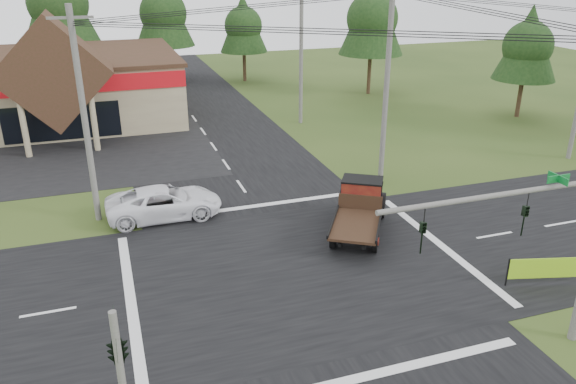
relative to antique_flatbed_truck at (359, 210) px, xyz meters
name	(u,v)px	position (x,y,z in m)	size (l,w,h in m)	color
ground	(299,269)	(-3.88, -2.34, -1.21)	(120.00, 120.00, 0.00)	#2B4017
road_ns	(299,269)	(-3.88, -2.34, -1.20)	(12.00, 120.00, 0.02)	black
road_ew	(299,269)	(-3.88, -2.34, -1.20)	(120.00, 12.00, 0.02)	black
traffic_signal_mast	(556,232)	(1.94, -9.84, 3.21)	(8.12, 0.24, 7.00)	#595651
traffic_signal_corner	(116,337)	(-11.38, -9.67, 2.31)	(0.53, 2.48, 4.40)	#595651
utility_pole_nw	(84,117)	(-11.88, 5.66, 4.17)	(2.00, 0.30, 10.50)	#595651
utility_pole_ne	(387,84)	(4.12, 5.66, 4.68)	(2.00, 0.30, 11.50)	#595651
utility_pole_n	(301,51)	(4.12, 19.66, 4.53)	(2.00, 0.30, 11.20)	#595651
tree_row_c	(57,0)	(-13.88, 38.66, 7.51)	(7.28, 7.28, 13.13)	#332316
tree_row_d	(163,11)	(-3.88, 39.66, 6.16)	(6.16, 6.16, 11.11)	#332316
tree_row_e	(243,24)	(4.12, 37.66, 4.82)	(5.04, 5.04, 9.09)	#332316
tree_side_ne	(372,16)	(14.12, 27.66, 6.16)	(6.16, 6.16, 11.11)	#332316
tree_side_e_near	(528,43)	(22.12, 15.66, 4.82)	(5.04, 5.04, 9.09)	#332316
antique_flatbed_truck	(359,210)	(0.00, 0.00, 0.00)	(2.22, 5.80, 2.43)	#550C0F
roadside_banner	(551,271)	(5.40, -6.71, -0.59)	(3.68, 0.11, 1.26)	#87C019
white_pickup	(164,202)	(-8.61, 4.87, -0.41)	(2.68, 5.80, 1.61)	white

